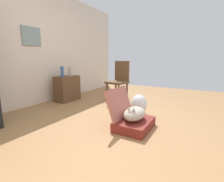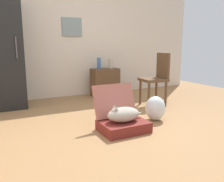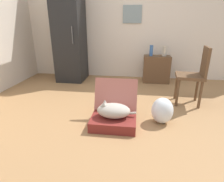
{
  "view_description": "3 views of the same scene",
  "coord_description": "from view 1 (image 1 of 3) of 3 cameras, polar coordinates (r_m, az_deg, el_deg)",
  "views": [
    {
      "loc": [
        -2.1,
        -1.05,
        0.99
      ],
      "look_at": [
        -0.05,
        0.15,
        0.53
      ],
      "focal_mm": 25.88,
      "sensor_mm": 36.0,
      "label": 1
    },
    {
      "loc": [
        -1.47,
        -2.72,
        1.1
      ],
      "look_at": [
        0.01,
        0.17,
        0.46
      ],
      "focal_mm": 37.6,
      "sensor_mm": 36.0,
      "label": 2
    },
    {
      "loc": [
        0.25,
        -2.39,
        1.33
      ],
      "look_at": [
        -0.11,
        0.3,
        0.31
      ],
      "focal_mm": 29.87,
      "sensor_mm": 36.0,
      "label": 3
    }
  ],
  "objects": [
    {
      "name": "suitcase_base",
      "position": [
        2.42,
        7.87,
        -11.5
      ],
      "size": [
        0.6,
        0.46,
        0.13
      ],
      "primitive_type": "cube",
      "color": "maroon",
      "rests_on": "ground"
    },
    {
      "name": "suitcase_lid",
      "position": [
        2.43,
        2.63,
        -4.15
      ],
      "size": [
        0.6,
        0.18,
        0.44
      ],
      "primitive_type": "cube",
      "rotation": [
        1.24,
        0.0,
        0.0
      ],
      "color": "#B26356",
      "rests_on": "suitcase_base"
    },
    {
      "name": "chair",
      "position": [
        3.75,
        2.44,
        3.89
      ],
      "size": [
        0.47,
        0.45,
        0.96
      ],
      "rotation": [
        0.0,
        0.0,
        -1.68
      ],
      "color": "brown",
      "rests_on": "ground"
    },
    {
      "name": "vase_tall",
      "position": [
        3.93,
        -17.2,
        6.56
      ],
      "size": [
        0.08,
        0.08,
        0.23
      ],
      "primitive_type": "cylinder",
      "color": "#38609E",
      "rests_on": "side_table"
    },
    {
      "name": "plastic_bag_white",
      "position": [
        3.02,
        9.45,
        -4.69
      ],
      "size": [
        0.3,
        0.29,
        0.36
      ],
      "primitive_type": "ellipsoid",
      "color": "silver",
      "rests_on": "ground"
    },
    {
      "name": "side_table",
      "position": [
        4.09,
        -15.51,
        0.88
      ],
      "size": [
        0.58,
        0.33,
        0.6
      ],
      "primitive_type": "cube",
      "color": "brown",
      "rests_on": "ground"
    },
    {
      "name": "ground_plane",
      "position": [
        2.55,
        3.53,
        -11.92
      ],
      "size": [
        7.68,
        7.68,
        0.0
      ],
      "primitive_type": "plane",
      "color": "#9E7247",
      "rests_on": "ground"
    },
    {
      "name": "vase_short",
      "position": [
        4.15,
        -14.48,
        6.77
      ],
      "size": [
        0.1,
        0.1,
        0.21
      ],
      "primitive_type": "cylinder",
      "color": "#B7AD99",
      "rests_on": "side_table"
    },
    {
      "name": "cat",
      "position": [
        2.36,
        7.9,
        -7.91
      ],
      "size": [
        0.52,
        0.28,
        0.23
      ],
      "color": "#B2A899",
      "rests_on": "suitcase_base"
    },
    {
      "name": "wall_back",
      "position": [
        3.93,
        -28.19,
        14.25
      ],
      "size": [
        6.4,
        0.15,
        2.6
      ],
      "color": "beige",
      "rests_on": "ground"
    }
  ]
}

